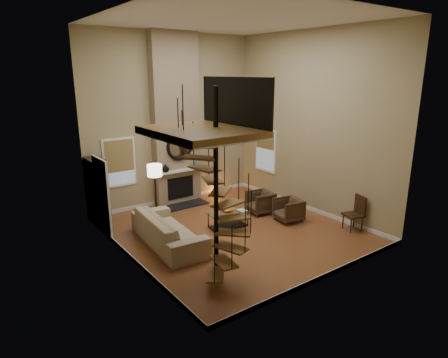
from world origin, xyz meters
TOP-DOWN VIEW (x-y plane):
  - ground at (0.00, 0.00)m, footprint 6.00×6.50m
  - back_wall at (0.00, 3.25)m, footprint 6.00×0.02m
  - front_wall at (0.00, -3.25)m, footprint 6.00×0.02m
  - left_wall at (-3.00, 0.00)m, footprint 0.02×6.50m
  - right_wall at (3.00, 0.00)m, footprint 0.02×6.50m
  - ceiling at (0.00, 0.00)m, footprint 6.00×6.50m
  - baseboard_back at (0.00, 3.24)m, footprint 6.00×0.02m
  - baseboard_front at (0.00, -3.24)m, footprint 6.00×0.02m
  - baseboard_left at (-2.99, 0.00)m, footprint 0.02×6.50m
  - baseboard_right at (2.99, 0.00)m, footprint 0.02×6.50m
  - chimney_breast at (0.00, 3.06)m, footprint 1.60×0.38m
  - hearth at (0.00, 2.57)m, footprint 1.50×0.60m
  - firebox at (0.00, 2.86)m, footprint 0.95×0.02m
  - mantel at (0.00, 2.78)m, footprint 1.70×0.18m
  - mirror_frame at (0.00, 2.84)m, footprint 0.94×0.10m
  - mirror_disc at (0.00, 2.85)m, footprint 0.80×0.01m
  - vase_left at (-0.55, 2.82)m, footprint 0.24×0.24m
  - vase_right at (0.60, 2.82)m, footprint 0.20×0.20m
  - window_back at (-1.90, 3.22)m, footprint 1.02×0.06m
  - window_right at (2.97, 2.00)m, footprint 0.06×1.02m
  - entry_door at (-2.95, 1.80)m, footprint 0.10×1.05m
  - loft at (-2.04, -1.80)m, footprint 1.70×2.20m
  - spiral_stair at (-1.78, -1.79)m, footprint 1.47×1.47m
  - hutch at (-2.79, 2.78)m, footprint 0.41×0.86m
  - sofa at (-1.86, 0.28)m, footprint 1.27×2.79m
  - armchair_near at (1.62, 0.59)m, footprint 0.88×0.86m
  - armchair_far at (1.83, -0.42)m, footprint 0.86×0.84m
  - coffee_table at (0.06, 0.28)m, footprint 1.23×0.73m
  - bowl at (0.06, 0.33)m, footprint 0.40×0.40m
  - book at (0.41, 0.13)m, footprint 0.21×0.28m
  - floor_lamp at (-1.38, 1.88)m, footprint 0.43×0.43m
  - accent_lamp at (1.57, 3.05)m, footprint 0.15×0.15m
  - side_chair at (2.82, -1.96)m, footprint 0.60×0.60m

SIDE VIEW (x-z plane):
  - ground at x=0.00m, z-range -0.01..0.00m
  - hearth at x=0.00m, z-range 0.00..0.04m
  - baseboard_back at x=0.00m, z-range 0.00..0.12m
  - baseboard_front at x=0.00m, z-range 0.00..0.12m
  - baseboard_left at x=-2.99m, z-range 0.00..0.12m
  - baseboard_right at x=2.99m, z-range 0.00..0.12m
  - accent_lamp at x=1.57m, z-range -0.02..0.52m
  - coffee_table at x=0.06m, z-range 0.06..0.51m
  - armchair_near at x=1.62m, z-range 0.01..0.70m
  - armchair_far at x=1.83m, z-range 0.02..0.69m
  - sofa at x=-1.86m, z-range 0.00..0.79m
  - book at x=0.41m, z-range 0.45..0.48m
  - bowl at x=0.06m, z-range 0.45..0.55m
  - side_chair at x=2.82m, z-range 0.03..1.03m
  - firebox at x=0.00m, z-range 0.19..0.91m
  - hutch at x=-2.79m, z-range -0.01..1.91m
  - entry_door at x=-2.95m, z-range -0.03..2.13m
  - mantel at x=0.00m, z-range 1.12..1.18m
  - vase_right at x=0.60m, z-range 1.18..1.39m
  - vase_left at x=-0.55m, z-range 1.18..1.43m
  - floor_lamp at x=-1.38m, z-range 0.54..2.29m
  - window_back at x=-1.90m, z-range 0.86..2.38m
  - window_right at x=2.97m, z-range 0.87..2.39m
  - spiral_stair at x=-1.78m, z-range -0.25..3.81m
  - mirror_frame at x=0.00m, z-range 1.48..2.42m
  - mirror_disc at x=0.00m, z-range 1.55..2.35m
  - back_wall at x=0.00m, z-range 0.00..5.50m
  - front_wall at x=0.00m, z-range 0.00..5.50m
  - left_wall at x=-3.00m, z-range 0.00..5.50m
  - right_wall at x=3.00m, z-range 0.00..5.50m
  - chimney_breast at x=0.00m, z-range 0.00..5.50m
  - loft at x=-2.04m, z-range 2.69..3.78m
  - ceiling at x=0.00m, z-range 5.49..5.50m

